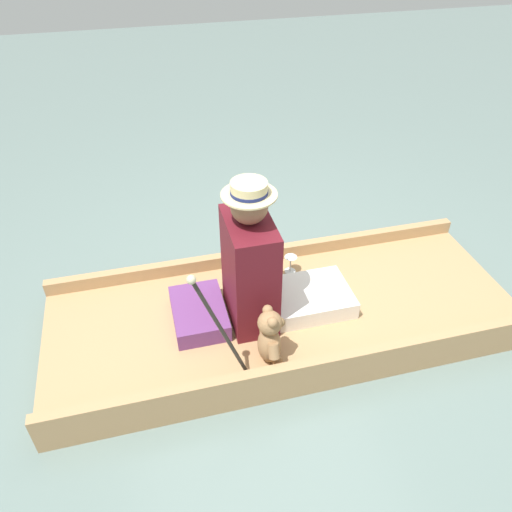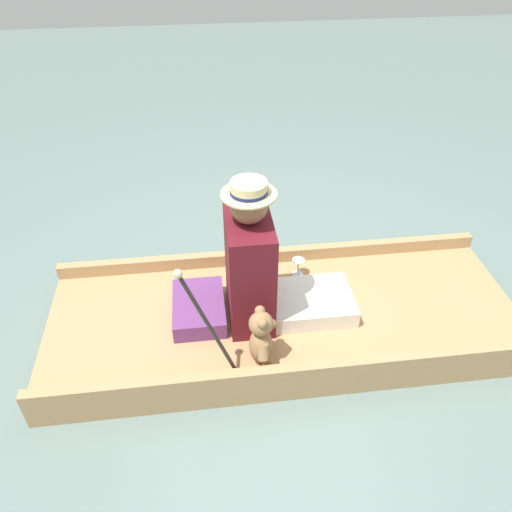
% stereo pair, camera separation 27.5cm
% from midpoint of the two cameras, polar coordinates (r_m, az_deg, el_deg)
% --- Properties ---
extents(ground_plane, '(16.00, 16.00, 0.00)m').
position_cam_midpoint_polar(ground_plane, '(3.17, 5.71, -8.32)').
color(ground_plane, slate).
extents(punt_boat, '(1.07, 2.84, 0.24)m').
position_cam_midpoint_polar(punt_boat, '(3.11, 5.80, -7.28)').
color(punt_boat, tan).
rests_on(punt_boat, ground_plane).
extents(seat_cushion, '(0.44, 0.30, 0.11)m').
position_cam_midpoint_polar(seat_cushion, '(2.99, -3.93, -6.06)').
color(seat_cushion, '#6B3875').
rests_on(seat_cushion, punt_boat).
extents(seated_person, '(0.43, 0.76, 0.91)m').
position_cam_midpoint_polar(seated_person, '(2.82, 3.55, -1.74)').
color(seated_person, white).
rests_on(seated_person, punt_boat).
extents(teddy_bear, '(0.25, 0.15, 0.36)m').
position_cam_midpoint_polar(teddy_bear, '(2.67, 3.62, -9.54)').
color(teddy_bear, '#9E754C').
rests_on(teddy_bear, punt_boat).
extents(wine_glass, '(0.08, 0.08, 0.12)m').
position_cam_midpoint_polar(wine_glass, '(3.27, 7.26, -0.98)').
color(wine_glass, silver).
rests_on(wine_glass, punt_boat).
extents(walking_cane, '(0.04, 0.28, 0.74)m').
position_cam_midpoint_polar(walking_cane, '(2.39, -2.71, -7.15)').
color(walking_cane, '#2D2823').
rests_on(walking_cane, punt_boat).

